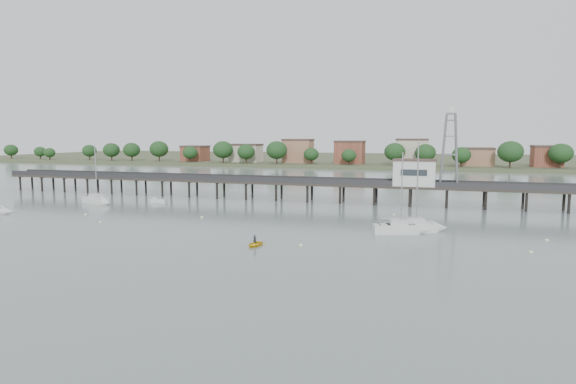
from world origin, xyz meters
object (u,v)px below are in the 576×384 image
pier (294,183)px  white_tender (159,201)px  sailboat_b (99,201)px  sailboat_d (422,227)px  lattice_tower (450,150)px  sailboat_c (406,229)px  yellow_dinghy (255,246)px

pier → white_tender: pier is taller
sailboat_b → sailboat_d: sailboat_d is taller
lattice_tower → sailboat_d: size_ratio=1.10×
pier → lattice_tower: lattice_tower is taller
sailboat_b → sailboat_c: 63.11m
pier → sailboat_b: (-36.59, -17.03, -3.15)m
yellow_dinghy → sailboat_c: bearing=43.2°
sailboat_b → yellow_dinghy: sailboat_b is taller
sailboat_d → yellow_dinghy: sailboat_d is taller
lattice_tower → white_tender: size_ratio=4.59×
sailboat_d → white_tender: sailboat_d is taller
lattice_tower → sailboat_b: size_ratio=1.24×
pier → yellow_dinghy: (7.68, -42.89, -3.79)m
sailboat_b → lattice_tower: bearing=31.2°
lattice_tower → white_tender: bearing=-168.5°
pier → sailboat_c: size_ratio=12.35×
sailboat_b → sailboat_d: (64.17, -10.04, -0.01)m
white_tender → yellow_dinghy: bearing=-48.6°
yellow_dinghy → lattice_tower: bearing=66.1°
sailboat_b → sailboat_c: bearing=6.1°
sailboat_b → sailboat_c: (61.95, -12.04, 0.00)m
white_tender → sailboat_c: bearing=-24.6°
lattice_tower → sailboat_c: bearing=-101.9°
sailboat_d → yellow_dinghy: (-19.90, -15.82, -0.64)m
lattice_tower → sailboat_b: (-68.09, -17.03, -10.45)m
pier → sailboat_b: sailboat_b is taller
lattice_tower → yellow_dinghy: bearing=-119.0°
lattice_tower → yellow_dinghy: size_ratio=5.12×
lattice_tower → sailboat_d: 29.29m
pier → sailboat_c: sailboat_c is taller
white_tender → yellow_dinghy: yellow_dinghy is taller
pier → sailboat_b: size_ratio=12.02×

